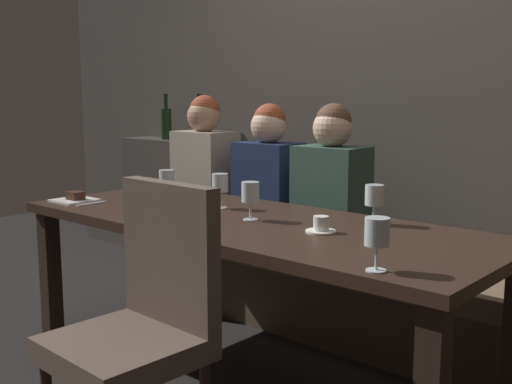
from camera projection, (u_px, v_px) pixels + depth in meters
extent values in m
plane|color=black|center=(248.00, 381.00, 2.79)|extent=(9.00, 9.00, 0.00)
cube|color=#423D38|center=(395.00, 53.00, 3.46)|extent=(6.00, 0.12, 3.00)
cube|color=#38342F|center=(186.00, 206.00, 4.50)|extent=(1.10, 0.28, 0.95)
cube|color=black|center=(51.00, 279.00, 3.15)|extent=(0.08, 0.08, 0.69)
cube|color=black|center=(158.00, 253.00, 3.67)|extent=(0.08, 0.08, 0.69)
cube|color=#302119|center=(248.00, 224.00, 2.68)|extent=(2.20, 0.84, 0.04)
cube|color=#4A3C2E|center=(337.00, 304.00, 3.28)|extent=(2.50, 0.40, 0.35)
cube|color=brown|center=(338.00, 263.00, 3.24)|extent=(2.50, 0.44, 0.10)
cube|color=brown|center=(125.00, 348.00, 2.00)|extent=(0.46, 0.46, 0.08)
cube|color=brown|center=(170.00, 253.00, 2.09)|extent=(0.44, 0.08, 0.48)
cube|color=#9E9384|center=(204.00, 180.00, 3.83)|extent=(0.36, 0.24, 0.60)
sphere|color=tan|center=(204.00, 116.00, 3.77)|extent=(0.20, 0.20, 0.20)
sphere|color=brown|center=(205.00, 110.00, 3.77)|extent=(0.18, 0.18, 0.18)
cube|color=#192342|center=(268.00, 191.00, 3.55)|extent=(0.36, 0.24, 0.55)
sphere|color=#DBB293|center=(268.00, 126.00, 3.49)|extent=(0.20, 0.20, 0.20)
sphere|color=brown|center=(270.00, 120.00, 3.49)|extent=(0.18, 0.18, 0.18)
cube|color=#2D473D|center=(331.00, 200.00, 3.22)|extent=(0.36, 0.24, 0.56)
sphere|color=#DBB293|center=(332.00, 128.00, 3.16)|extent=(0.20, 0.20, 0.20)
sphere|color=brown|center=(333.00, 121.00, 3.17)|extent=(0.18, 0.18, 0.18)
cylinder|color=black|center=(166.00, 124.00, 4.50)|extent=(0.08, 0.08, 0.22)
cylinder|color=black|center=(166.00, 102.00, 4.48)|extent=(0.03, 0.03, 0.09)
cylinder|color=black|center=(166.00, 95.00, 4.47)|extent=(0.03, 0.03, 0.02)
cylinder|color=#384728|center=(199.00, 125.00, 4.31)|extent=(0.08, 0.08, 0.22)
cylinder|color=#384728|center=(199.00, 103.00, 4.29)|extent=(0.03, 0.03, 0.09)
cylinder|color=black|center=(199.00, 95.00, 4.28)|extent=(0.03, 0.03, 0.02)
cylinder|color=silver|center=(220.00, 208.00, 2.92)|extent=(0.06, 0.06, 0.00)
cylinder|color=silver|center=(220.00, 200.00, 2.92)|extent=(0.01, 0.01, 0.07)
cylinder|color=silver|center=(220.00, 183.00, 2.90)|extent=(0.08, 0.08, 0.08)
cylinder|color=maroon|center=(220.00, 186.00, 2.91)|extent=(0.07, 0.07, 0.04)
cylinder|color=silver|center=(250.00, 220.00, 2.65)|extent=(0.06, 0.06, 0.00)
cylinder|color=silver|center=(250.00, 210.00, 2.64)|extent=(0.01, 0.01, 0.07)
cylinder|color=silver|center=(250.00, 192.00, 2.63)|extent=(0.08, 0.08, 0.08)
cylinder|color=silver|center=(167.00, 202.00, 3.07)|extent=(0.06, 0.06, 0.00)
cylinder|color=silver|center=(167.00, 195.00, 3.06)|extent=(0.01, 0.01, 0.07)
cylinder|color=silver|center=(167.00, 178.00, 3.05)|extent=(0.08, 0.08, 0.08)
cylinder|color=gold|center=(167.00, 182.00, 3.05)|extent=(0.07, 0.07, 0.04)
cylinder|color=silver|center=(373.00, 224.00, 2.56)|extent=(0.06, 0.06, 0.00)
cylinder|color=silver|center=(374.00, 214.00, 2.55)|extent=(0.01, 0.01, 0.07)
cylinder|color=silver|center=(374.00, 195.00, 2.54)|extent=(0.08, 0.08, 0.08)
cylinder|color=silver|center=(376.00, 270.00, 1.88)|extent=(0.06, 0.06, 0.00)
cylinder|color=silver|center=(376.00, 258.00, 1.87)|extent=(0.01, 0.01, 0.07)
cylinder|color=silver|center=(377.00, 232.00, 1.86)|extent=(0.08, 0.08, 0.08)
cylinder|color=white|center=(321.00, 231.00, 2.41)|extent=(0.12, 0.12, 0.01)
cylinder|color=white|center=(321.00, 223.00, 2.40)|extent=(0.06, 0.06, 0.06)
cylinder|color=brown|center=(321.00, 217.00, 2.40)|extent=(0.05, 0.05, 0.01)
cube|color=white|center=(75.00, 200.00, 3.12)|extent=(0.19, 0.19, 0.01)
cube|color=#381E14|center=(76.00, 196.00, 3.11)|extent=(0.08, 0.06, 0.04)
cube|color=silver|center=(91.00, 204.00, 3.03)|extent=(0.02, 0.17, 0.01)
cube|color=silver|center=(194.00, 195.00, 3.27)|extent=(0.12, 0.11, 0.01)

